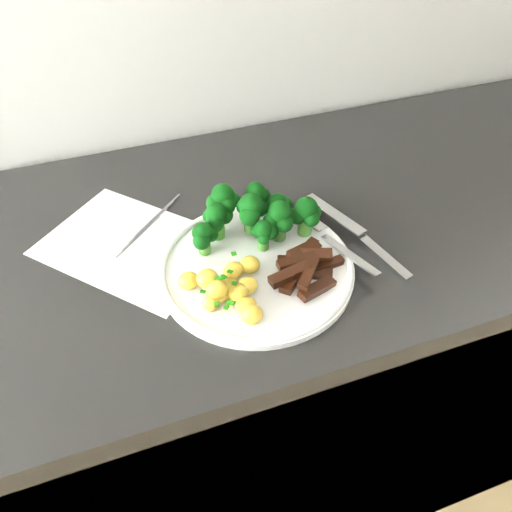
{
  "coord_description": "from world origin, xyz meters",
  "views": [
    {
      "loc": [
        -0.12,
        1.09,
        1.44
      ],
      "look_at": [
        0.05,
        1.57,
        0.93
      ],
      "focal_mm": 34.85,
      "sensor_mm": 36.0,
      "label": 1
    }
  ],
  "objects": [
    {
      "name": "fork",
      "position": [
        0.18,
        1.57,
        0.92
      ],
      "size": [
        0.06,
        0.18,
        0.02
      ],
      "color": "#BABBBF",
      "rests_on": "plate"
    },
    {
      "name": "beef_strips",
      "position": [
        0.11,
        1.54,
        0.93
      ],
      "size": [
        0.12,
        0.11,
        0.03
      ],
      "color": "black",
      "rests_on": "plate"
    },
    {
      "name": "knife",
      "position": [
        0.23,
        1.56,
        0.91
      ],
      "size": [
        0.08,
        0.23,
        0.02
      ],
      "color": "#BABBBF",
      "rests_on": "plate"
    },
    {
      "name": "recipe_paper",
      "position": [
        -0.11,
        1.69,
        0.91
      ],
      "size": [
        0.32,
        0.33,
        0.0
      ],
      "color": "white",
      "rests_on": "counter"
    },
    {
      "name": "plate",
      "position": [
        0.05,
        1.57,
        0.91
      ],
      "size": [
        0.29,
        0.29,
        0.02
      ],
      "color": "white",
      "rests_on": "counter"
    },
    {
      "name": "counter",
      "position": [
        0.13,
        1.67,
        0.45
      ],
      "size": [
        2.41,
        0.6,
        0.9
      ],
      "color": "black",
      "rests_on": "ground"
    },
    {
      "name": "potatoes",
      "position": [
        -0.0,
        1.53,
        0.93
      ],
      "size": [
        0.12,
        0.12,
        0.04
      ],
      "color": "#E7C753",
      "rests_on": "plate"
    },
    {
      "name": "broccoli",
      "position": [
        0.07,
        1.64,
        0.96
      ],
      "size": [
        0.2,
        0.12,
        0.08
      ],
      "color": "#336821",
      "rests_on": "plate"
    }
  ]
}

